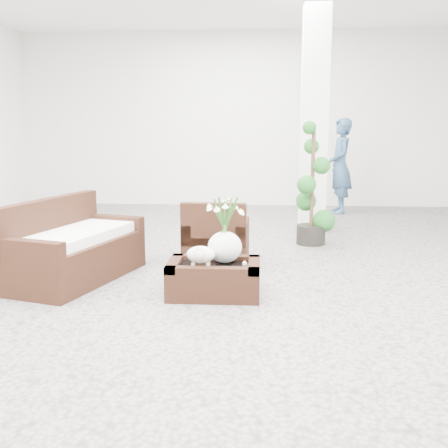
# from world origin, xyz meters

# --- Properties ---
(ground) EXTENTS (11.00, 11.00, 0.00)m
(ground) POSITION_xyz_m (0.00, 0.00, 0.00)
(ground) COLOR gray
(ground) RESTS_ON ground
(column) EXTENTS (0.40, 0.40, 3.50)m
(column) POSITION_xyz_m (1.20, 2.80, 1.75)
(column) COLOR white
(column) RESTS_ON ground
(coffee_table) EXTENTS (0.90, 0.60, 0.31)m
(coffee_table) POSITION_xyz_m (-0.06, -0.65, 0.16)
(coffee_table) COLOR #351B0F
(coffee_table) RESTS_ON ground
(sheep_figurine) EXTENTS (0.28, 0.23, 0.21)m
(sheep_figurine) POSITION_xyz_m (-0.18, -0.75, 0.42)
(sheep_figurine) COLOR white
(sheep_figurine) RESTS_ON coffee_table
(planter_narcissus) EXTENTS (0.44, 0.44, 0.80)m
(planter_narcissus) POSITION_xyz_m (0.04, -0.55, 0.71)
(planter_narcissus) COLOR white
(planter_narcissus) RESTS_ON coffee_table
(tealight) EXTENTS (0.04, 0.04, 0.03)m
(tealight) POSITION_xyz_m (0.24, -0.63, 0.33)
(tealight) COLOR white
(tealight) RESTS_ON coffee_table
(armchair) EXTENTS (0.77, 0.74, 0.80)m
(armchair) POSITION_xyz_m (-0.13, 0.54, 0.40)
(armchair) COLOR #351B0F
(armchair) RESTS_ON ground
(loveseat) EXTENTS (1.23, 1.80, 0.88)m
(loveseat) POSITION_xyz_m (-1.60, -0.19, 0.44)
(loveseat) COLOR #351B0F
(loveseat) RESTS_ON ground
(topiary) EXTENTS (0.45, 0.45, 1.68)m
(topiary) POSITION_xyz_m (1.11, 1.80, 0.84)
(topiary) COLOR #1A511A
(topiary) RESTS_ON ground
(shopper) EXTENTS (0.47, 0.68, 1.78)m
(shopper) POSITION_xyz_m (1.88, 4.60, 0.89)
(shopper) COLOR #2F4A69
(shopper) RESTS_ON ground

